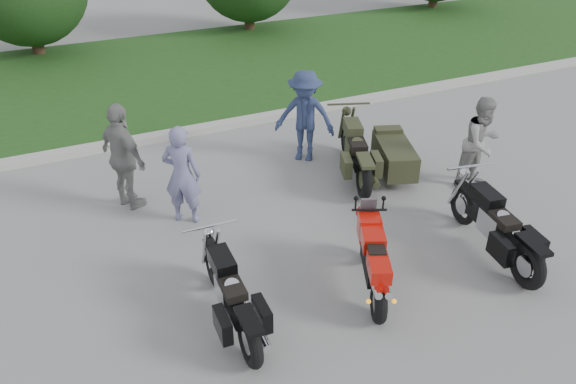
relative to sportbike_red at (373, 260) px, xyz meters
name	(u,v)px	position (x,y,z in m)	size (l,w,h in m)	color
ground	(339,288)	(-0.41, 0.20, -0.52)	(80.00, 80.00, 0.00)	gray
curb	(208,128)	(-0.41, 6.20, -0.44)	(60.00, 0.30, 0.15)	#B7B5AC
grass_strip	(162,74)	(-0.41, 10.35, -0.45)	(60.00, 8.00, 0.14)	#2F6020
sportbike_red	(373,260)	(0.00, 0.00, 0.00)	(0.91, 1.75, 0.88)	black
cruiser_left	(232,298)	(-2.01, 0.17, -0.08)	(0.39, 2.23, 0.86)	black
cruiser_right	(498,230)	(2.14, -0.11, -0.05)	(0.56, 2.38, 0.92)	black
cruiser_sidecar	(379,155)	(1.91, 2.80, -0.08)	(1.68, 2.36, 0.95)	black
person_stripe	(182,175)	(-1.87, 2.87, 0.34)	(0.63, 0.41, 1.72)	slate
person_grey	(482,143)	(3.39, 1.75, 0.34)	(0.84, 0.65, 1.72)	gray
person_denim	(305,116)	(0.96, 4.06, 0.41)	(1.20, 0.69, 1.85)	navy
person_back	(124,157)	(-2.63, 3.72, 0.43)	(1.11, 0.46, 1.90)	gray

